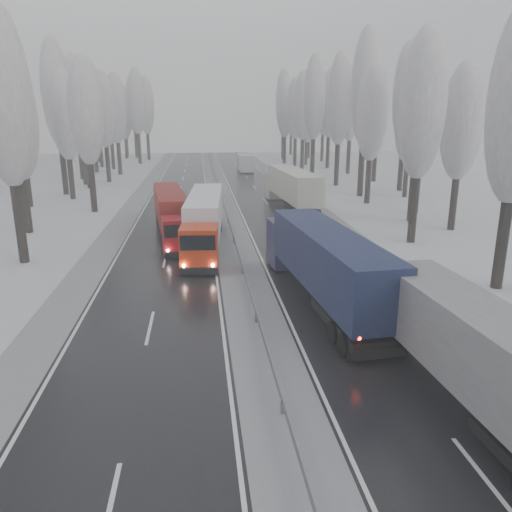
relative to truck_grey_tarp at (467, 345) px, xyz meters
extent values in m
plane|color=silver|center=(-6.54, -4.03, -2.28)|extent=(260.00, 260.00, 0.00)
cube|color=black|center=(-1.29, 25.97, -2.26)|extent=(7.50, 200.00, 0.03)
cube|color=black|center=(-11.79, 25.97, -2.26)|extent=(7.50, 200.00, 0.03)
cube|color=gray|center=(-6.54, 25.97, -2.26)|extent=(3.00, 200.00, 0.04)
cube|color=gray|center=(3.66, 25.97, -2.26)|extent=(2.40, 200.00, 0.04)
cube|color=gray|center=(-16.74, 25.97, -2.26)|extent=(2.40, 200.00, 0.04)
cube|color=slate|center=(-6.54, 25.97, -1.68)|extent=(0.06, 200.00, 0.32)
cube|color=slate|center=(-6.54, 23.97, -1.98)|extent=(0.12, 0.12, 0.60)
cube|color=slate|center=(-6.54, 55.97, -1.98)|extent=(0.12, 0.12, 0.60)
cylinder|color=black|center=(8.49, 11.64, 0.53)|extent=(0.68, 0.68, 5.60)
cylinder|color=black|center=(7.96, 23.01, 0.53)|extent=(0.68, 0.68, 5.62)
ellipsoid|color=gray|center=(7.96, 23.01, 8.56)|extent=(3.60, 3.60, 11.48)
cylinder|color=black|center=(13.48, 27.01, 0.19)|extent=(0.64, 0.64, 4.94)
ellipsoid|color=gray|center=(13.48, 27.01, 7.25)|extent=(3.60, 3.60, 10.09)
cylinder|color=black|center=(11.35, 31.14, 0.39)|extent=(0.66, 0.66, 5.32)
ellipsoid|color=gray|center=(11.35, 31.14, 7.99)|extent=(3.60, 3.60, 10.88)
cylinder|color=black|center=(13.58, 35.14, 0.88)|extent=(0.72, 0.72, 6.31)
ellipsoid|color=gray|center=(13.58, 35.14, 9.90)|extent=(3.60, 3.60, 12.90)
cylinder|color=black|center=(10.48, 41.58, 0.41)|extent=(0.67, 0.67, 5.38)
ellipsoid|color=gray|center=(10.48, 41.58, 8.09)|extent=(3.60, 3.60, 10.98)
cylinder|color=black|center=(16.76, 45.58, 0.02)|extent=(0.62, 0.62, 4.59)
ellipsoid|color=gray|center=(16.76, 45.58, 6.59)|extent=(3.60, 3.60, 9.39)
cylinder|color=black|center=(11.35, 47.00, 1.20)|extent=(0.76, 0.76, 6.95)
ellipsoid|color=gray|center=(11.35, 47.00, 11.12)|extent=(3.60, 3.60, 14.19)
cylinder|color=black|center=(18.27, 51.00, 1.02)|extent=(0.74, 0.74, 6.59)
ellipsoid|color=gray|center=(18.27, 51.00, 10.43)|extent=(3.60, 3.60, 13.46)
cylinder|color=black|center=(11.02, 57.25, 0.91)|extent=(0.72, 0.72, 6.37)
ellipsoid|color=gray|center=(11.02, 57.25, 10.00)|extent=(3.60, 3.60, 13.01)
cylinder|color=black|center=(18.17, 61.25, 0.71)|extent=(0.70, 0.70, 5.97)
ellipsoid|color=gray|center=(18.17, 61.25, 9.24)|extent=(3.60, 3.60, 12.20)
cylinder|color=black|center=(9.80, 67.93, 1.05)|extent=(0.74, 0.74, 6.65)
ellipsoid|color=gray|center=(9.80, 67.93, 10.55)|extent=(3.60, 3.60, 13.59)
cylinder|color=black|center=(17.17, 71.93, 0.79)|extent=(0.71, 0.71, 6.14)
ellipsoid|color=gray|center=(17.17, 71.93, 9.56)|extent=(3.60, 3.60, 12.54)
cylinder|color=black|center=(10.02, 77.68, 0.75)|extent=(0.71, 0.71, 6.05)
ellipsoid|color=gray|center=(10.02, 77.68, 9.40)|extent=(3.60, 3.60, 12.37)
cylinder|color=black|center=(15.93, 81.68, 0.87)|extent=(0.72, 0.72, 6.30)
ellipsoid|color=gray|center=(15.93, 81.68, 9.87)|extent=(3.60, 3.60, 12.87)
cylinder|color=black|center=(10.09, 85.19, 0.66)|extent=(0.70, 0.70, 5.88)
ellipsoid|color=gray|center=(10.09, 85.19, 9.05)|extent=(3.60, 3.60, 12.00)
cylinder|color=black|center=(13.22, 89.19, 0.15)|extent=(0.64, 0.64, 4.86)
ellipsoid|color=gray|center=(13.22, 89.19, 7.09)|extent=(3.60, 3.60, 9.92)
cylinder|color=black|center=(9.19, 92.29, 0.71)|extent=(0.70, 0.70, 5.98)
ellipsoid|color=gray|center=(9.19, 92.29, 9.25)|extent=(3.60, 3.60, 12.21)
cylinder|color=black|center=(18.40, 96.29, 0.82)|extent=(0.71, 0.71, 6.19)
ellipsoid|color=gray|center=(18.40, 96.29, 9.66)|extent=(3.60, 3.60, 12.64)
cylinder|color=black|center=(10.49, 102.14, 1.15)|extent=(0.75, 0.75, 6.86)
ellipsoid|color=gray|center=(10.49, 102.14, 10.95)|extent=(3.60, 3.60, 14.01)
cylinder|color=black|center=(17.48, 106.14, 0.50)|extent=(0.68, 0.68, 5.55)
ellipsoid|color=gray|center=(17.48, 106.14, 8.42)|extent=(3.60, 3.60, 11.33)
cylinder|color=black|center=(12.19, 112.70, 0.77)|extent=(0.71, 0.71, 6.09)
ellipsoid|color=gray|center=(12.19, 112.70, 9.47)|extent=(3.60, 3.60, 12.45)
cylinder|color=black|center=(15.01, 116.70, 0.47)|extent=(0.67, 0.67, 5.49)
ellipsoid|color=gray|center=(15.01, 116.70, 8.31)|extent=(3.60, 3.60, 11.21)
cylinder|color=black|center=(-21.67, 20.54, 0.64)|extent=(0.69, 0.69, 5.83)
ellipsoid|color=gray|center=(-21.67, 20.54, 8.98)|extent=(3.60, 3.60, 11.92)
cylinder|color=black|center=(-24.29, 30.17, 0.24)|extent=(0.65, 0.65, 5.03)
ellipsoid|color=gray|center=(-24.29, 30.17, 7.43)|extent=(3.60, 3.60, 10.28)
cylinder|color=black|center=(-20.49, 39.70, 0.44)|extent=(0.67, 0.67, 5.44)
ellipsoid|color=gray|center=(-20.49, 39.70, 8.21)|extent=(3.60, 3.60, 11.11)
cylinder|color=black|center=(-28.39, 43.70, 0.59)|extent=(0.69, 0.69, 5.72)
ellipsoid|color=gray|center=(-28.39, 43.70, 8.76)|extent=(3.60, 3.60, 11.69)
cylinder|color=black|center=(-24.81, 48.69, 0.34)|extent=(0.66, 0.66, 5.23)
ellipsoid|color=gray|center=(-24.81, 48.69, 7.80)|extent=(3.60, 3.60, 10.68)
cylinder|color=black|center=(-26.60, 52.69, 1.03)|extent=(0.74, 0.74, 6.60)
ellipsoid|color=gray|center=(-26.60, 52.69, 10.46)|extent=(3.60, 3.60, 13.49)
cylinder|color=black|center=(-24.70, 58.32, 0.30)|extent=(0.65, 0.65, 5.16)
ellipsoid|color=gray|center=(-24.70, 58.32, 7.68)|extent=(3.60, 3.60, 10.54)
cylinder|color=black|center=(-26.09, 62.32, 0.62)|extent=(0.69, 0.69, 5.79)
ellipsoid|color=gray|center=(-26.09, 62.32, 8.90)|extent=(3.60, 3.60, 11.84)
cylinder|color=black|center=(-23.12, 65.09, 0.55)|extent=(0.68, 0.68, 5.64)
ellipsoid|color=gray|center=(-23.12, 65.09, 8.61)|extent=(3.60, 3.60, 11.53)
cylinder|color=black|center=(-27.96, 69.09, 1.00)|extent=(0.73, 0.73, 6.56)
ellipsoid|color=gray|center=(-27.96, 69.09, 10.37)|extent=(3.60, 3.60, 13.40)
cylinder|color=black|center=(-22.87, 75.17, 0.62)|extent=(0.69, 0.69, 5.79)
ellipsoid|color=gray|center=(-22.87, 75.17, 8.90)|extent=(3.60, 3.60, 11.84)
cylinder|color=black|center=(-27.63, 79.17, 1.05)|extent=(0.74, 0.74, 6.65)
ellipsoid|color=gray|center=(-27.63, 79.17, 10.54)|extent=(3.60, 3.60, 13.58)
cylinder|color=black|center=(-25.47, 84.51, 0.28)|extent=(0.65, 0.65, 5.12)
ellipsoid|color=gray|center=(-25.47, 84.51, 7.60)|extent=(3.60, 3.60, 10.46)
cylinder|color=black|center=(-28.36, 88.51, 0.64)|extent=(0.69, 0.69, 5.84)
ellipsoid|color=gray|center=(-28.36, 88.51, 8.98)|extent=(3.60, 3.60, 11.92)
cylinder|color=black|center=(-21.62, 95.30, 1.06)|extent=(0.74, 0.74, 6.67)
ellipsoid|color=gray|center=(-21.62, 95.30, 10.59)|extent=(3.60, 3.60, 13.63)
cylinder|color=black|center=(-30.74, 99.30, 0.88)|extent=(0.72, 0.72, 6.31)
ellipsoid|color=gray|center=(-30.74, 99.30, 9.89)|extent=(3.60, 3.60, 12.88)
cylinder|color=black|center=(-20.59, 104.69, 0.87)|extent=(0.72, 0.72, 6.29)
ellipsoid|color=gray|center=(-20.59, 104.69, 9.85)|extent=(3.60, 3.60, 12.84)
cylinder|color=black|center=(-26.21, 108.69, 0.15)|extent=(0.64, 0.64, 4.86)
ellipsoid|color=gray|center=(-26.21, 108.69, 7.09)|extent=(3.60, 3.60, 9.92)
cylinder|color=black|center=(-24.10, 111.28, 1.04)|extent=(0.74, 0.74, 6.63)
ellipsoid|color=gray|center=(-24.10, 111.28, 10.51)|extent=(3.60, 3.60, 13.54)
cylinder|color=black|center=(-26.87, 115.28, 0.62)|extent=(0.69, 0.69, 5.79)
ellipsoid|color=gray|center=(-26.87, 115.28, 8.88)|extent=(3.60, 3.60, 11.82)
cube|color=#434448|center=(-0.34, 6.36, -0.71)|extent=(2.51, 2.60, 2.85)
cube|color=black|center=(-0.40, 7.55, -0.04)|extent=(2.19, 0.21, 0.95)
cube|color=black|center=(-0.41, 7.64, -1.85)|extent=(2.38, 0.27, 0.48)
cube|color=slate|center=(0.06, -1.05, 0.29)|extent=(3.08, 12.48, 2.66)
cylinder|color=black|center=(-1.30, 5.55, -1.78)|extent=(0.39, 1.01, 0.99)
cylinder|color=black|center=(0.70, 5.65, -1.78)|extent=(0.39, 1.01, 0.99)
sphere|color=white|center=(-1.31, 7.62, -1.47)|extent=(0.21, 0.21, 0.21)
sphere|color=white|center=(0.49, 7.72, -1.47)|extent=(0.21, 0.21, 0.21)
cube|color=#1D1B44|center=(-3.24, 17.47, -0.58)|extent=(2.80, 2.89, 3.09)
cube|color=black|center=(-3.36, 18.75, 0.14)|extent=(2.37, 0.31, 1.03)
cube|color=black|center=(-3.36, 18.85, -1.81)|extent=(2.58, 0.38, 0.51)
cube|color=#15193C|center=(-2.55, 9.47, 0.50)|extent=(3.78, 13.56, 2.88)
cube|color=black|center=(-1.96, 2.75, -1.71)|extent=(2.37, 0.33, 0.46)
cube|color=black|center=(-2.23, 5.78, -1.50)|extent=(2.75, 5.84, 0.46)
cube|color=black|center=(-2.01, 3.32, -1.92)|extent=(2.36, 0.27, 0.62)
cylinder|color=black|center=(-4.25, 16.55, -1.74)|extent=(0.45, 1.10, 1.07)
cylinder|color=black|center=(-2.10, 16.74, -1.74)|extent=(0.45, 1.10, 1.07)
cylinder|color=black|center=(-3.27, 5.27, -1.74)|extent=(0.45, 1.10, 1.07)
cylinder|color=black|center=(-1.11, 5.46, -1.74)|extent=(0.45, 1.10, 1.07)
cylinder|color=black|center=(-3.15, 3.94, -1.74)|extent=(0.45, 1.10, 1.07)
cylinder|color=black|center=(-1.00, 4.13, -1.74)|extent=(0.45, 1.10, 1.07)
sphere|color=#FF0C05|center=(-2.93, 2.60, -0.89)|extent=(0.21, 0.21, 0.21)
sphere|color=#FF0C05|center=(-0.98, 2.77, -0.89)|extent=(0.21, 0.21, 0.21)
sphere|color=white|center=(-4.34, 18.80, -1.40)|extent=(0.23, 0.23, 0.23)
sphere|color=white|center=(-2.39, 18.97, -1.40)|extent=(0.23, 0.23, 0.23)
cube|color=#B8B0A3|center=(0.39, 46.29, -0.53)|extent=(2.83, 2.93, 3.18)
cube|color=black|center=(0.30, 47.61, 0.21)|extent=(2.44, 0.27, 1.06)
cube|color=black|center=(0.29, 47.72, -1.80)|extent=(2.65, 0.34, 0.53)
cube|color=beige|center=(0.94, 38.05, 0.58)|extent=(3.62, 13.92, 2.96)
cube|color=black|center=(1.41, 31.13, -1.69)|extent=(2.44, 0.29, 0.48)
cube|color=black|center=(1.20, 34.25, -1.48)|extent=(2.72, 5.97, 0.48)
cube|color=black|center=(1.37, 31.71, -1.91)|extent=(2.43, 0.23, 0.64)
cylinder|color=black|center=(-0.67, 45.37, -1.73)|extent=(0.44, 1.12, 1.10)
cylinder|color=black|center=(1.55, 45.52, -1.73)|extent=(0.44, 1.12, 1.10)
cylinder|color=black|center=(0.12, 33.75, -1.73)|extent=(0.44, 1.12, 1.10)
cylinder|color=black|center=(2.34, 33.90, -1.73)|extent=(0.44, 1.12, 1.10)
cylinder|color=black|center=(0.21, 32.38, -1.73)|extent=(0.44, 1.12, 1.10)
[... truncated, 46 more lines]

